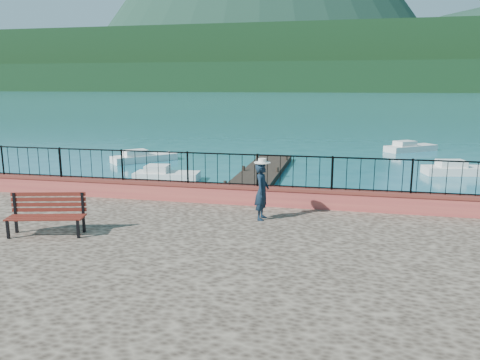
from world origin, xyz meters
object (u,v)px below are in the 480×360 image
at_px(person, 262,191).
at_px(boat_5, 411,146).
at_px(boat_3, 144,155).
at_px(park_bench, 47,223).
at_px(boat_2, 462,167).
at_px(boat_0, 167,173).

xyz_separation_m(person, boat_5, (6.98, 23.72, -1.57)).
xyz_separation_m(boat_3, boat_5, (17.12, 8.53, 0.00)).
relative_size(park_bench, boat_5, 0.47).
height_order(park_bench, boat_2, park_bench).
height_order(person, boat_2, person).
distance_m(person, boat_5, 24.77).
distance_m(person, boat_3, 18.33).
height_order(boat_0, boat_2, same).
height_order(boat_2, boat_3, same).
relative_size(boat_3, boat_5, 1.00).
distance_m(person, boat_2, 17.13).
xyz_separation_m(boat_0, boat_2, (15.03, 4.95, 0.00)).
distance_m(boat_0, boat_5, 19.38).
relative_size(park_bench, boat_0, 0.59).
relative_size(boat_0, boat_3, 0.80).
relative_size(park_bench, boat_2, 0.47).
bearing_deg(person, boat_3, 36.75).
height_order(park_bench, boat_0, park_bench).
bearing_deg(boat_0, boat_2, 12.31).
bearing_deg(boat_0, park_bench, -88.01).
relative_size(park_bench, boat_3, 0.47).
distance_m(park_bench, boat_3, 18.44).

